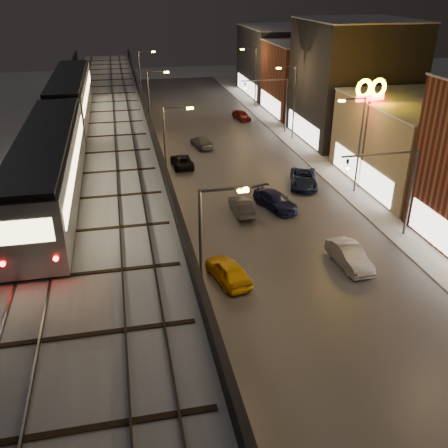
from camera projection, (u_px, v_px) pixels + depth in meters
road_surface at (247, 185)px, 49.20m from camera, size 17.00×120.00×0.06m
sidewalk_right at (341, 177)px, 51.05m from camera, size 4.00×120.00×0.14m
under_viaduct_pavement at (107, 196)px, 46.69m from camera, size 11.00×120.00×0.06m
elevated_viaduct at (100, 148)px, 41.45m from camera, size 9.00×100.00×6.30m
viaduct_trackbed at (99, 139)px, 41.22m from camera, size 8.40×100.00×0.32m
viaduct_parapet_streetside at (152, 130)px, 41.86m from camera, size 0.30×100.00×1.10m
viaduct_parapet_far at (43, 136)px, 40.23m from camera, size 0.30×100.00×1.10m
building_c at (422, 143)px, 47.86m from camera, size 12.20×15.20×8.16m
building_d at (353, 81)px, 60.58m from camera, size 12.20×13.20×14.16m
building_e at (310, 78)px, 73.75m from camera, size 12.20×12.20×10.16m
building_f at (281, 61)px, 85.81m from camera, size 12.20×16.20×11.16m
streetlight_left_1 at (206, 256)px, 26.12m from camera, size 2.57×0.28×9.00m
streetlight_left_2 at (168, 151)px, 41.92m from camera, size 2.57×0.28×9.00m
streetlight_right_2 at (358, 139)px, 45.11m from camera, size 2.56×0.28×9.00m
streetlight_left_3 at (151, 104)px, 57.72m from camera, size 2.57×0.28×9.00m
streetlight_right_3 at (292, 98)px, 60.91m from camera, size 2.56×0.28×9.00m
streetlight_left_4 at (142, 77)px, 73.52m from camera, size 2.57×0.28×9.00m
streetlight_right_4 at (254, 73)px, 76.71m from camera, size 2.56×0.28×9.00m
traffic_light_rig_a at (398, 183)px, 37.37m from camera, size 6.10×0.34×7.00m
traffic_light_rig_b at (278, 99)px, 63.70m from camera, size 6.10×0.34×7.00m
subway_train at (62, 123)px, 37.67m from camera, size 3.18×38.93×3.80m
car_taxi at (228, 271)px, 33.20m from camera, size 2.78×4.78×1.53m
car_near_white at (242, 207)px, 42.83m from camera, size 1.45×4.16×1.37m
car_mid_silver at (182, 161)px, 53.64m from camera, size 2.24×4.52×1.23m
car_mid_dark at (202, 142)px, 59.86m from camera, size 2.50×4.68×1.29m
car_onc_silver at (349, 257)px, 34.95m from camera, size 1.90×4.71×1.52m
car_onc_dark at (304, 179)px, 48.51m from camera, size 4.07×5.95×1.51m
car_onc_white at (275, 201)px, 43.85m from camera, size 3.53×5.32×1.43m
car_onc_red at (241, 115)px, 71.48m from camera, size 2.33×4.26×1.37m
sign_mcdonalds at (370, 100)px, 44.83m from camera, size 3.09×0.69×10.38m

